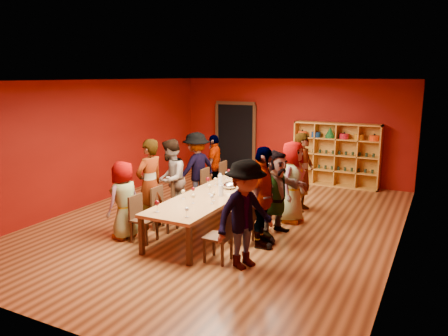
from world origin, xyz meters
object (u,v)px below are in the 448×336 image
(person_left_2, at_px, (171,179))
(chair_person_right_3, at_px, (275,197))
(chair_person_left_1, at_px, (162,206))
(chair_person_right_0, at_px, (222,234))
(chair_person_left_3, at_px, (209,185))
(person_right_0, at_px, (245,214))
(chair_person_right_1, at_px, (246,218))
(shelving_unit, at_px, (336,152))
(person_left_1, at_px, (150,184))
(tasting_table, at_px, (223,191))
(person_right_2, at_px, (275,193))
(person_right_1, at_px, (262,197))
(person_left_4, at_px, (214,164))
(chair_person_left_4, at_px, (227,177))
(chair_person_left_0, at_px, (140,216))
(chair_person_right_2, at_px, (260,207))
(person_left_0, at_px, (124,200))
(person_right_3, at_px, (292,182))
(person_left_3, at_px, (196,168))
(spittoon_bowl, at_px, (230,185))
(wine_bottle, at_px, (254,169))
(person_right_4, at_px, (303,172))
(chair_person_right_4, at_px, (288,188))
(chair_person_left_2, at_px, (181,197))

(person_left_2, height_order, chair_person_right_3, person_left_2)
(chair_person_left_1, distance_m, chair_person_right_0, 2.01)
(chair_person_left_3, height_order, person_right_0, person_right_0)
(chair_person_right_1, bearing_deg, shelving_unit, 84.62)
(person_left_1, relative_size, person_right_0, 1.03)
(tasting_table, bearing_deg, person_right_2, -5.48)
(person_right_1, height_order, chair_person_right_3, person_right_1)
(person_left_4, distance_m, person_right_0, 4.60)
(chair_person_left_4, distance_m, person_left_4, 0.47)
(chair_person_left_0, bearing_deg, chair_person_right_2, 39.99)
(person_left_0, height_order, chair_person_left_1, person_left_0)
(person_left_1, bearing_deg, person_left_0, 0.46)
(chair_person_left_3, bearing_deg, chair_person_right_2, -32.49)
(chair_person_right_3, relative_size, person_right_3, 0.51)
(person_right_1, xyz_separation_m, person_right_3, (0.03, 1.59, -0.06))
(tasting_table, distance_m, person_right_0, 2.24)
(person_left_2, xyz_separation_m, person_left_3, (-0.10, 1.27, -0.00))
(chair_person_left_4, relative_size, spittoon_bowl, 3.10)
(tasting_table, bearing_deg, chair_person_left_0, -118.96)
(chair_person_left_4, xyz_separation_m, person_right_2, (2.13, -2.12, 0.35))
(person_left_4, xyz_separation_m, chair_person_right_1, (2.19, -2.84, -0.29))
(chair_person_right_0, bearing_deg, chair_person_right_3, 90.00)
(chair_person_right_0, bearing_deg, person_left_4, 119.94)
(person_left_1, relative_size, wine_bottle, 5.39)
(person_left_1, xyz_separation_m, chair_person_right_0, (2.10, -0.85, -0.43))
(person_right_4, bearing_deg, chair_person_left_1, 142.38)
(person_left_4, bearing_deg, person_right_1, 30.18)
(person_right_0, bearing_deg, chair_person_right_4, 30.66)
(person_left_1, relative_size, spittoon_bowl, 6.47)
(chair_person_left_2, bearing_deg, person_left_3, 105.62)
(person_left_1, height_order, chair_person_right_3, person_left_1)
(person_left_3, distance_m, chair_person_right_4, 2.28)
(person_right_0, xyz_separation_m, chair_person_right_2, (-0.42, 1.68, -0.41))
(chair_person_left_1, bearing_deg, chair_person_right_4, 54.74)
(chair_person_right_2, relative_size, spittoon_bowl, 3.10)
(tasting_table, xyz_separation_m, person_left_2, (-1.17, -0.22, 0.18))
(chair_person_left_2, relative_size, chair_person_right_0, 1.00)
(chair_person_left_1, height_order, person_left_2, person_left_2)
(shelving_unit, xyz_separation_m, chair_person_right_3, (-0.49, -3.57, -0.49))
(tasting_table, height_order, person_left_1, person_left_1)
(tasting_table, relative_size, person_right_0, 2.49)
(chair_person_right_1, bearing_deg, chair_person_right_0, -90.00)
(chair_person_left_3, height_order, person_right_1, person_right_1)
(shelving_unit, height_order, chair_person_right_0, shelving_unit)
(chair_person_left_2, xyz_separation_m, person_right_1, (2.15, -0.62, 0.44))
(person_left_4, xyz_separation_m, person_right_3, (2.55, -1.25, 0.08))
(spittoon_bowl, relative_size, wine_bottle, 0.83)
(shelving_unit, height_order, wine_bottle, shelving_unit)
(person_right_0, bearing_deg, chair_person_right_1, 47.42)
(person_left_0, distance_m, chair_person_right_1, 2.36)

